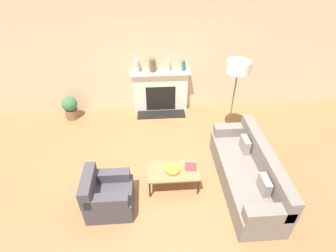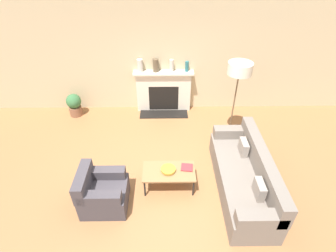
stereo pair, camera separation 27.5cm
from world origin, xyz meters
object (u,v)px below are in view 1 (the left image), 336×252
(fireplace, at_px, (161,92))
(mantel_vase_right, at_px, (183,66))
(floor_lamp, at_px, (238,71))
(mantel_vase_center_left, at_px, (152,66))
(book, at_px, (191,167))
(potted_plant, at_px, (70,107))
(couch, at_px, (248,173))
(mantel_vase_center_right, at_px, (168,66))
(armchair_near, at_px, (107,195))
(bowl, at_px, (173,169))
(coffee_table, at_px, (173,172))
(mantel_vase_left, at_px, (136,66))

(fireplace, bearing_deg, mantel_vase_right, 1.43)
(floor_lamp, height_order, mantel_vase_center_left, floor_lamp)
(book, relative_size, potted_plant, 0.39)
(mantel_vase_right, xyz_separation_m, potted_plant, (-2.92, -0.27, -0.92))
(floor_lamp, distance_m, mantel_vase_center_left, 2.20)
(mantel_vase_center_left, bearing_deg, fireplace, -4.41)
(couch, relative_size, book, 9.70)
(mantel_vase_center_right, xyz_separation_m, potted_plant, (-2.53, -0.27, -0.94))
(armchair_near, bearing_deg, bowl, -70.99)
(coffee_table, xyz_separation_m, potted_plant, (-2.43, 2.49, -0.05))
(couch, xyz_separation_m, floor_lamp, (0.04, 1.52, 1.35))
(mantel_vase_center_left, bearing_deg, couch, -59.54)
(couch, height_order, coffee_table, couch)
(mantel_vase_right, bearing_deg, floor_lamp, -54.83)
(armchair_near, distance_m, mantel_vase_right, 3.69)
(book, bearing_deg, mantel_vase_center_left, 110.52)
(mantel_vase_center_left, bearing_deg, potted_plant, -172.91)
(mantel_vase_left, height_order, potted_plant, mantel_vase_left)
(mantel_vase_center_right, bearing_deg, potted_plant, -174.00)
(bowl, relative_size, mantel_vase_left, 0.85)
(mantel_vase_center_right, bearing_deg, coffee_table, -92.21)
(armchair_near, xyz_separation_m, mantel_vase_right, (1.66, 3.15, 0.94))
(couch, xyz_separation_m, book, (-1.05, 0.15, 0.09))
(coffee_table, bearing_deg, mantel_vase_center_left, 95.94)
(armchair_near, bearing_deg, coffee_table, -71.25)
(potted_plant, bearing_deg, armchair_near, -66.44)
(book, bearing_deg, mantel_vase_center_right, 102.35)
(mantel_vase_center_left, bearing_deg, mantel_vase_left, 180.00)
(mantel_vase_right, bearing_deg, potted_plant, -174.79)
(coffee_table, relative_size, floor_lamp, 0.51)
(floor_lamp, bearing_deg, mantel_vase_right, 125.17)
(bowl, height_order, mantel_vase_right, mantel_vase_right)
(book, bearing_deg, armchair_near, -155.18)
(coffee_table, xyz_separation_m, floor_lamp, (1.42, 1.44, 1.30))
(couch, xyz_separation_m, coffee_table, (-1.38, 0.08, 0.05))
(floor_lamp, relative_size, mantel_vase_center_left, 5.78)
(couch, distance_m, mantel_vase_right, 3.11)
(floor_lamp, height_order, mantel_vase_right, floor_lamp)
(couch, relative_size, mantel_vase_right, 8.76)
(couch, bearing_deg, floor_lamp, 178.53)
(couch, height_order, mantel_vase_center_right, mantel_vase_center_right)
(couch, height_order, armchair_near, couch)
(book, relative_size, mantel_vase_right, 0.90)
(floor_lamp, bearing_deg, mantel_vase_center_right, 134.83)
(fireplace, distance_m, mantel_vase_center_right, 0.75)
(mantel_vase_center_left, bearing_deg, mantel_vase_right, 0.00)
(fireplace, relative_size, book, 6.48)
(mantel_vase_center_left, distance_m, potted_plant, 2.36)
(couch, relative_size, mantel_vase_center_right, 7.45)
(mantel_vase_center_left, bearing_deg, mantel_vase_center_right, 0.00)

